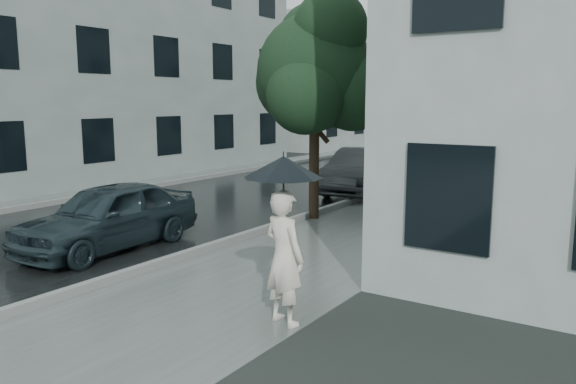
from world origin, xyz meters
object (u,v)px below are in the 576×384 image
Objects in this scene: pedestrian at (284,257)px; lamp_post at (387,105)px; street_tree at (317,71)px; car_far at (361,171)px; car_near at (109,216)px.

lamp_post reaches higher than pedestrian.
street_tree reaches higher than car_far.
pedestrian is at bearing -63.00° from street_tree.
car_far is (-3.90, 10.29, -0.19)m from pedestrian.
street_tree reaches higher than lamp_post.
lamp_post is at bearing -41.59° from car_far.
car_far is (-0.75, 4.10, -2.95)m from street_tree.
street_tree is 1.27× the size of car_far.
pedestrian is at bearing -76.67° from car_far.
street_tree is 5.11m from car_far.
car_far reaches higher than car_near.
lamp_post is 2.53m from car_far.
car_near is at bearing -104.63° from car_far.
pedestrian is 5.20m from car_near.
pedestrian is 0.46× the size of car_near.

